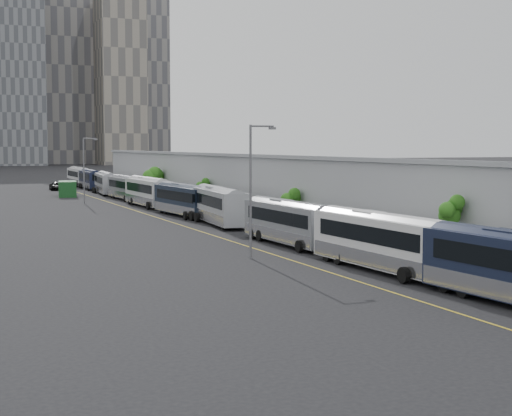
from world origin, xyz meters
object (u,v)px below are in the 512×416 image
shipping_container (67,189)px  suv (57,186)px  bus_6 (148,194)px  street_lamp_near (253,182)px  bus_3 (289,226)px  street_lamp_far (85,166)px  bus_9 (91,181)px  bus_8 (106,185)px  bus_10 (79,178)px  bus_4 (219,209)px  bus_7 (126,190)px  bus_5 (184,203)px  bus_2 (381,246)px

shipping_container → suv: 18.18m
bus_6 → street_lamp_near: (-5.31, -48.96, 3.88)m
bus_3 → street_lamp_far: (-6.97, 51.69, 3.73)m
shipping_container → bus_9: bearing=77.8°
street_lamp_near → street_lamp_far: street_lamp_near is taller
street_lamp_far → shipping_container: size_ratio=1.56×
bus_9 → bus_8: bearing=-90.4°
bus_10 → street_lamp_far: 48.39m
bus_4 → shipping_container: bearing=103.2°
bus_7 → bus_8: bus_8 is taller
bus_5 → bus_7: 29.10m
bus_9 → shipping_container: 20.55m
bus_6 → suv: bus_6 is taller
bus_2 → street_lamp_near: street_lamp_near is taller
bus_5 → street_lamp_near: size_ratio=1.33×
bus_10 → shipping_container: 32.43m
bus_7 → bus_9: bus_9 is taller
bus_2 → bus_3: (0.05, 14.19, -0.06)m
bus_2 → suv: bus_2 is taller
bus_5 → street_lamp_near: 34.68m
bus_5 → bus_10: 71.19m
bus_6 → shipping_container: (-6.54, 24.67, -0.42)m
bus_3 → bus_6: bearing=89.1°
bus_3 → bus_5: size_ratio=0.98×
bus_5 → bus_7: (0.20, 29.10, -0.05)m
bus_5 → street_lamp_near: (-5.52, -34.01, 3.97)m
bus_6 → bus_2: bearing=-91.3°
bus_2 → bus_6: bus_6 is taller
bus_10 → suv: 14.86m
bus_9 → bus_7: bearing=-89.5°
bus_4 → bus_7: (-0.20, 39.85, -0.14)m
bus_10 → bus_7: bearing=-90.9°
bus_7 → suv: (-5.86, 28.67, -0.78)m
bus_5 → bus_10: bearing=84.9°
bus_8 → bus_9: (0.47, 15.80, -0.03)m
bus_4 → bus_3: bearing=-85.9°
bus_4 → street_lamp_near: (-5.93, -23.26, 3.88)m
bus_3 → suv: bearing=92.5°
bus_8 → bus_3: bearing=-84.7°
bus_7 → street_lamp_near: street_lamp_near is taller
bus_5 → bus_9: bus_5 is taller
street_lamp_far → bus_5: bearing=-73.7°
bus_8 → suv: bearing=116.7°
bus_9 → bus_3: bearing=-89.1°
bus_8 → shipping_container: (-6.88, -3.39, -0.32)m
bus_2 → shipping_container: bus_2 is taller
bus_9 → street_lamp_far: street_lamp_far is taller
bus_2 → bus_9: size_ratio=1.06×
bus_10 → suv: size_ratio=2.47×
street_lamp_far → suv: street_lamp_far is taller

